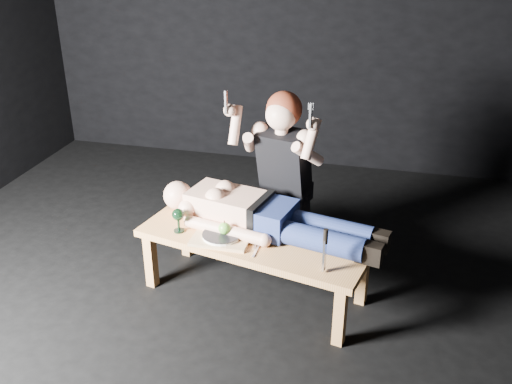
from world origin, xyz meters
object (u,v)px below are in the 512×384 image
kneeling_woman (289,175)px  goblet (178,220)px  serving_tray (222,238)px  carving_knife (325,251)px  table (254,266)px  lying_man (268,213)px

kneeling_woman → goblet: 0.86m
kneeling_woman → serving_tray: 0.72m
goblet → carving_knife: size_ratio=0.58×
table → lying_man: size_ratio=1.00×
lying_man → goblet: bearing=-152.5°
table → lying_man: 0.38m
table → carving_knife: (0.50, -0.30, 0.37)m
serving_tray → lying_man: bearing=35.6°
table → goblet: goblet is taller
table → serving_tray: 0.32m
table → serving_tray: bearing=-142.9°
lying_man → serving_tray: (-0.26, -0.19, -0.12)m
table → kneeling_woman: 0.70m
serving_tray → goblet: bearing=173.3°
table → lying_man: (0.07, 0.10, 0.36)m
kneeling_woman → carving_knife: (0.37, -0.82, -0.08)m
serving_tray → table: bearing=24.6°
kneeling_woman → lying_man: bearing=-82.9°
lying_man → serving_tray: bearing=-131.9°
table → lying_man: bearing=67.7°
lying_man → goblet: (-0.57, -0.15, -0.05)m
serving_tray → goblet: (-0.31, 0.04, 0.07)m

